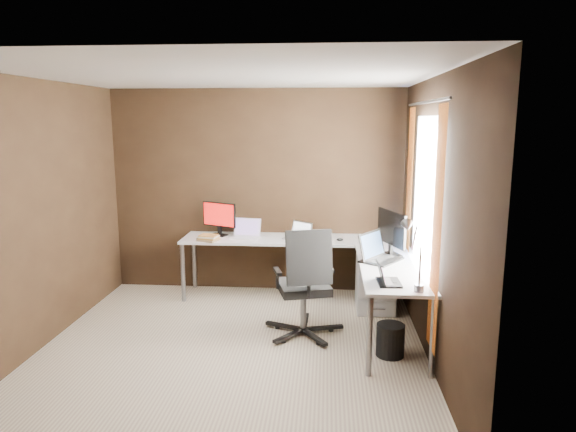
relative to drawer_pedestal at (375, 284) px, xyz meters
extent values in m
cube|color=beige|center=(-1.43, -1.15, -0.30)|extent=(3.60, 3.60, 0.00)
cube|color=white|center=(-1.43, -1.15, 2.20)|extent=(3.60, 3.60, 0.00)
cube|color=black|center=(-1.43, 0.65, 0.95)|extent=(3.60, 0.00, 2.50)
cube|color=black|center=(-1.43, -2.95, 0.95)|extent=(3.60, 0.00, 2.50)
cube|color=black|center=(-3.23, -1.15, 0.95)|extent=(0.00, 3.60, 2.50)
cube|color=black|center=(0.37, -1.15, 0.95)|extent=(0.00, 3.60, 2.50)
cube|color=white|center=(0.36, -0.80, 1.15)|extent=(0.00, 1.00, 1.30)
cube|color=orange|center=(0.32, -1.53, 0.95)|extent=(0.01, 0.35, 2.00)
cube|color=orange|center=(0.32, -0.08, 0.95)|extent=(0.01, 0.35, 2.00)
cylinder|color=slate|center=(0.32, -0.80, 1.98)|extent=(0.02, 1.90, 0.02)
cube|color=silver|center=(-0.96, 0.35, 0.41)|extent=(2.65, 0.60, 0.03)
cube|color=silver|center=(0.07, -0.78, 0.41)|extent=(0.60, 1.65, 0.03)
cylinder|color=slate|center=(-2.24, 0.09, 0.05)|extent=(0.05, 0.05, 0.70)
cylinder|color=slate|center=(-2.24, 0.61, 0.05)|extent=(0.05, 0.05, 0.70)
cylinder|color=slate|center=(-0.19, -1.56, 0.05)|extent=(0.05, 0.05, 0.70)
cylinder|color=slate|center=(0.33, -1.56, 0.05)|extent=(0.05, 0.05, 0.70)
cylinder|color=slate|center=(0.33, 0.61, 0.05)|extent=(0.05, 0.05, 0.70)
cube|color=silver|center=(0.00, 0.00, 0.00)|extent=(0.42, 0.50, 0.60)
cube|color=black|center=(-1.87, 0.43, 0.44)|extent=(0.24, 0.21, 0.01)
cube|color=black|center=(-1.87, 0.45, 0.49)|extent=(0.05, 0.05, 0.09)
cube|color=black|center=(-1.87, 0.45, 0.69)|extent=(0.44, 0.22, 0.30)
cube|color=red|center=(-1.87, 0.44, 0.69)|extent=(0.40, 0.19, 0.27)
cube|color=black|center=(0.13, -0.34, 0.44)|extent=(0.21, 0.25, 0.01)
cube|color=black|center=(0.11, -0.35, 0.49)|extent=(0.05, 0.06, 0.10)
cube|color=black|center=(0.11, -0.35, 0.72)|extent=(0.23, 0.54, 0.35)
cube|color=#1041BC|center=(0.13, -0.34, 0.72)|extent=(0.20, 0.51, 0.32)
cube|color=silver|center=(-1.53, 0.32, 0.44)|extent=(0.36, 0.28, 0.02)
cube|color=silver|center=(-1.52, 0.41, 0.55)|extent=(0.34, 0.11, 0.21)
cube|color=slate|center=(-1.52, 0.40, 0.55)|extent=(0.30, 0.09, 0.18)
cube|color=silver|center=(-0.90, 0.28, 0.44)|extent=(0.37, 0.35, 0.02)
cube|color=silver|center=(-0.85, 0.34, 0.54)|extent=(0.27, 0.23, 0.19)
cube|color=white|center=(-0.86, 0.34, 0.54)|extent=(0.24, 0.20, 0.16)
cube|color=black|center=(0.00, -0.57, 0.44)|extent=(0.49, 0.52, 0.02)
cube|color=black|center=(-0.10, -0.50, 0.58)|extent=(0.31, 0.39, 0.26)
cube|color=#162338|center=(-0.09, -0.51, 0.58)|extent=(0.27, 0.34, 0.23)
cube|color=black|center=(-0.01, -1.30, 0.44)|extent=(0.21, 0.29, 0.02)
cube|color=black|center=(-0.09, -1.30, 0.53)|extent=(0.07, 0.28, 0.17)
cube|color=#BE4E85|center=(-0.08, -1.30, 0.53)|extent=(0.05, 0.25, 0.15)
cube|color=#93764F|center=(-1.94, 0.15, 0.44)|extent=(0.27, 0.25, 0.02)
cube|color=#B38036|center=(-1.94, 0.15, 0.46)|extent=(0.24, 0.21, 0.02)
cube|color=beige|center=(-1.94, 0.15, 0.48)|extent=(0.25, 0.21, 0.02)
cube|color=#B38036|center=(-1.94, 0.15, 0.49)|extent=(0.22, 0.18, 0.01)
ellipsoid|color=black|center=(-2.04, 0.15, 0.45)|extent=(0.09, 0.07, 0.03)
ellipsoid|color=black|center=(-0.40, 0.25, 0.45)|extent=(0.09, 0.06, 0.03)
cylinder|color=slate|center=(0.21, -1.50, 0.46)|extent=(0.08, 0.08, 0.06)
cylinder|color=slate|center=(0.21, -1.50, 0.65)|extent=(0.02, 0.02, 0.32)
cylinder|color=slate|center=(0.16, -1.47, 0.87)|extent=(0.02, 0.18, 0.24)
cone|color=slate|center=(0.11, -1.40, 0.95)|extent=(0.10, 0.13, 0.13)
cylinder|color=slate|center=(-0.78, -0.74, -0.04)|extent=(0.06, 0.06, 0.40)
cube|color=black|center=(-0.78, -0.74, 0.19)|extent=(0.59, 0.59, 0.08)
cube|color=black|center=(-0.72, -0.96, 0.55)|extent=(0.45, 0.24, 0.52)
cylinder|color=black|center=(0.04, -1.17, -0.15)|extent=(0.29, 0.29, 0.30)
camera|label=1|loc=(-0.56, -5.61, 1.83)|focal=32.00mm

